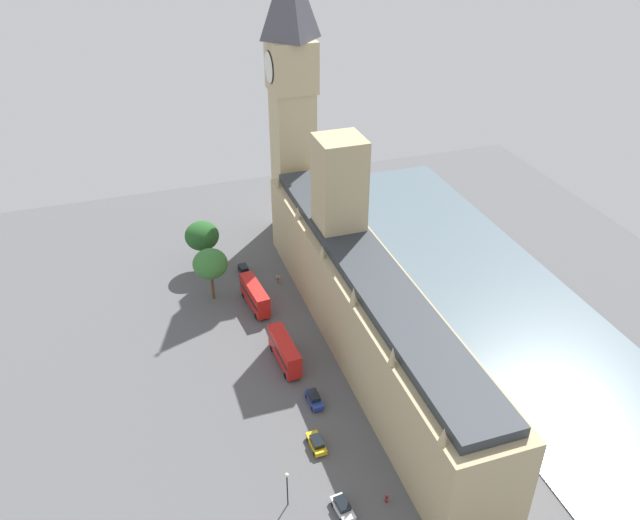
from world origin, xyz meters
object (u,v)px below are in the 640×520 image
object	(u,v)px
double_decker_bus_midblock	(255,295)
car_yellow_cab_by_river_gate	(317,443)
clock_tower	(292,95)
parliament_building	(364,299)
street_lamp_slot_11	(287,483)
pedestrian_leading	(387,498)
pedestrian_trailing	(279,279)
car_blue_under_trees	(314,399)
double_decker_bus_near_tower	(285,351)
plane_tree_slot_10	(202,236)
car_black_opposite_hall	(244,270)
plane_tree_kerbside	(210,264)
pedestrian_corner	(277,279)
car_white_far_end	(343,507)

from	to	relation	value
double_decker_bus_midblock	car_yellow_cab_by_river_gate	size ratio (longest dim) A/B	2.41
clock_tower	parliament_building	bearing A→B (deg)	88.91
street_lamp_slot_11	pedestrian_leading	bearing A→B (deg)	163.24
parliament_building	clock_tower	world-z (taller)	clock_tower
street_lamp_slot_11	pedestrian_trailing	bearing A→B (deg)	-104.22
car_blue_under_trees	car_yellow_cab_by_river_gate	xyz separation A→B (m)	(2.47, 8.71, -0.00)
double_decker_bus_near_tower	plane_tree_slot_10	size ratio (longest dim) A/B	1.01
double_decker_bus_near_tower	street_lamp_slot_11	size ratio (longest dim) A/B	1.75
pedestrian_trailing	double_decker_bus_near_tower	bearing A→B (deg)	131.97
clock_tower	car_blue_under_trees	bearing A→B (deg)	76.39
clock_tower	car_black_opposite_hall	world-z (taller)	clock_tower
car_yellow_cab_by_river_gate	double_decker_bus_near_tower	bearing A→B (deg)	85.65
car_yellow_cab_by_river_gate	plane_tree_kerbside	size ratio (longest dim) A/B	0.42
clock_tower	pedestrian_corner	distance (m)	37.99
double_decker_bus_near_tower	plane_tree_slot_10	bearing A→B (deg)	-80.57
double_decker_bus_midblock	double_decker_bus_near_tower	size ratio (longest dim) A/B	1.01
double_decker_bus_near_tower	parliament_building	bearing A→B (deg)	-179.97
pedestrian_corner	plane_tree_kerbside	xyz separation A→B (m)	(13.18, 1.55, 7.15)
car_white_far_end	plane_tree_kerbside	bearing A→B (deg)	-88.44
double_decker_bus_near_tower	pedestrian_trailing	bearing A→B (deg)	-106.14
parliament_building	pedestrian_leading	distance (m)	34.43
double_decker_bus_midblock	street_lamp_slot_11	world-z (taller)	street_lamp_slot_11
clock_tower	double_decker_bus_near_tower	distance (m)	55.13
car_yellow_cab_by_river_gate	plane_tree_slot_10	xyz separation A→B (m)	(6.80, -53.64, 6.66)
pedestrian_trailing	plane_tree_slot_10	xyz separation A→B (m)	(13.16, -10.29, 6.84)
car_black_opposite_hall	car_blue_under_trees	distance (m)	40.07
car_blue_under_trees	car_yellow_cab_by_river_gate	distance (m)	9.06
plane_tree_slot_10	street_lamp_slot_11	world-z (taller)	plane_tree_slot_10
double_decker_bus_midblock	parliament_building	bearing A→B (deg)	126.67
double_decker_bus_near_tower	car_white_far_end	bearing A→B (deg)	85.24
parliament_building	double_decker_bus_near_tower	bearing A→B (deg)	3.02
clock_tower	car_yellow_cab_by_river_gate	size ratio (longest dim) A/B	13.53
plane_tree_slot_10	car_black_opposite_hall	bearing A→B (deg)	145.69
clock_tower	car_blue_under_trees	xyz separation A→B (m)	(13.40, 55.34, -30.26)
car_black_opposite_hall	clock_tower	bearing A→B (deg)	-137.06
parliament_building	plane_tree_kerbside	size ratio (longest dim) A/B	7.47
car_blue_under_trees	double_decker_bus_near_tower	bearing A→B (deg)	-81.88
plane_tree_slot_10	double_decker_bus_near_tower	bearing A→B (deg)	102.43
pedestrian_corner	car_black_opposite_hall	bearing A→B (deg)	-111.50
car_blue_under_trees	plane_tree_slot_10	size ratio (longest dim) A/B	0.43
clock_tower	plane_tree_kerbside	distance (m)	39.49
street_lamp_slot_11	double_decker_bus_midblock	bearing A→B (deg)	-98.28
pedestrian_corner	plane_tree_slot_10	xyz separation A→B (m)	(12.78, -10.05, 6.84)
clock_tower	pedestrian_trailing	world-z (taller)	clock_tower
clock_tower	car_blue_under_trees	world-z (taller)	clock_tower
car_black_opposite_hall	pedestrian_trailing	bearing A→B (deg)	136.15
car_white_far_end	plane_tree_slot_10	xyz separation A→B (m)	(6.60, -65.15, 6.66)
car_black_opposite_hall	double_decker_bus_near_tower	world-z (taller)	double_decker_bus_near_tower
double_decker_bus_midblock	car_white_far_end	distance (m)	48.29
car_black_opposite_hall	plane_tree_kerbside	size ratio (longest dim) A/B	0.41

